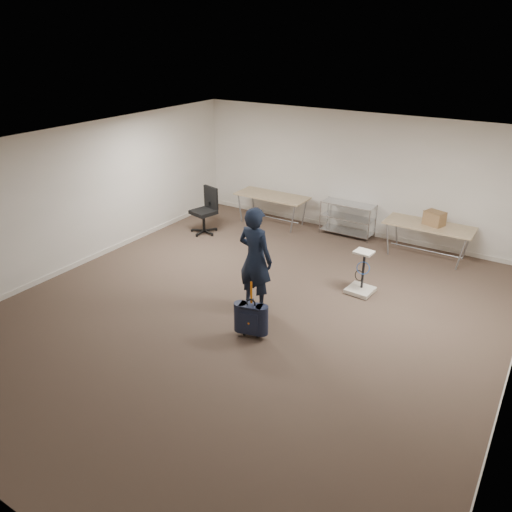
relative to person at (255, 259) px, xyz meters
The scene contains 10 objects.
ground 0.95m from the person, 79.19° to the right, with size 9.00×9.00×0.00m, color #4E392F.
room_shell 1.41m from the person, 87.39° to the left, with size 8.00×9.00×9.00m.
folding_table_left 4.13m from the person, 116.66° to the left, with size 1.80×0.75×0.73m.
folding_table_right 4.17m from the person, 62.09° to the left, with size 1.80×0.75×0.73m.
wire_shelf 3.96m from the person, 89.26° to the left, with size 1.22×0.47×0.80m.
person is the anchor object (origin of this frame).
suitcase 1.13m from the person, 61.55° to the right, with size 0.39×0.28×0.97m.
office_chair 3.74m from the person, 141.09° to the left, with size 0.66×0.66×1.08m.
equipment_cart 2.11m from the person, 45.99° to the left, with size 0.49×0.49×0.84m.
cardboard_box 4.24m from the person, 61.49° to the left, with size 0.39×0.29×0.29m, color #956145.
Camera 1 is at (4.03, -6.17, 4.42)m, focal length 35.00 mm.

